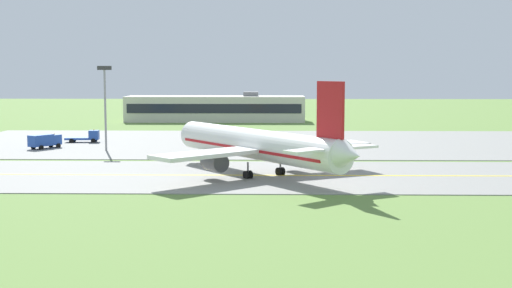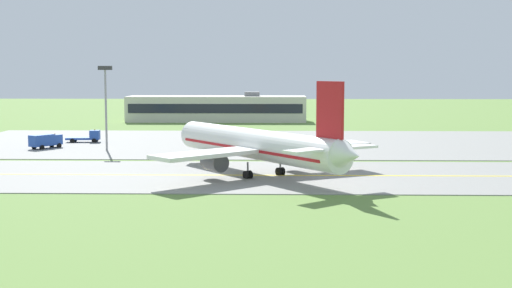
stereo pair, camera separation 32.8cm
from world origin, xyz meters
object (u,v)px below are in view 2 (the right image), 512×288
object	(u,v)px
service_truck_baggage	(46,140)
apron_light_mast	(106,97)
service_truck_fuel	(248,139)
service_truck_catering	(88,137)
airplane_lead	(258,145)

from	to	relation	value
service_truck_baggage	apron_light_mast	xyz separation A→B (m)	(11.64, -2.81, 7.79)
service_truck_baggage	service_truck_fuel	xyz separation A→B (m)	(35.91, 5.98, -0.35)
service_truck_fuel	service_truck_catering	distance (m)	31.48
service_truck_baggage	service_truck_catering	xyz separation A→B (m)	(4.80, 10.82, -0.35)
airplane_lead	service_truck_fuel	world-z (taller)	airplane_lead
airplane_lead	service_truck_fuel	distance (m)	37.13
service_truck_fuel	service_truck_catering	xyz separation A→B (m)	(-31.11, 4.85, 0.00)
service_truck_catering	apron_light_mast	world-z (taller)	apron_light_mast
service_truck_fuel	airplane_lead	bearing A→B (deg)	-85.96
apron_light_mast	service_truck_baggage	bearing A→B (deg)	166.45
service_truck_fuel	apron_light_mast	world-z (taller)	apron_light_mast
airplane_lead	service_truck_fuel	bearing A→B (deg)	94.04
airplane_lead	apron_light_mast	bearing A→B (deg)	133.70
service_truck_catering	service_truck_baggage	bearing A→B (deg)	-113.93
service_truck_fuel	apron_light_mast	size ratio (longest dim) A/B	0.45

